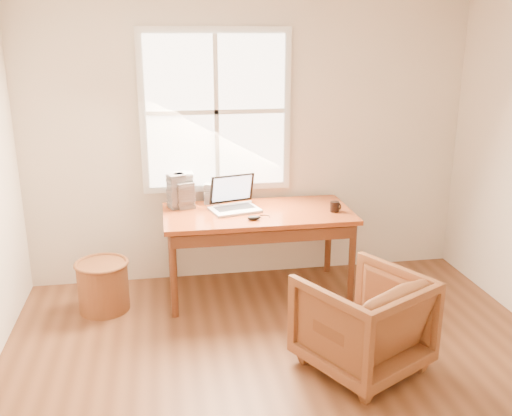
{
  "coord_description": "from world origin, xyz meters",
  "views": [
    {
      "loc": [
        -0.79,
        -2.76,
        2.21
      ],
      "look_at": [
        -0.04,
        1.65,
        0.83
      ],
      "focal_mm": 40.0,
      "sensor_mm": 36.0,
      "label": 1
    }
  ],
  "objects": [
    {
      "name": "cd_stack_c",
      "position": [
        -0.68,
        2.01,
        0.9
      ],
      "size": [
        0.17,
        0.16,
        0.3
      ],
      "primitive_type": "cube",
      "rotation": [
        0.0,
        0.0,
        0.36
      ],
      "color": "gray",
      "rests_on": "desk"
    },
    {
      "name": "cd_stack_a",
      "position": [
        -0.6,
        2.07,
        0.9
      ],
      "size": [
        0.16,
        0.14,
        0.3
      ],
      "primitive_type": "cube",
      "rotation": [
        0.0,
        0.0,
        -0.06
      ],
      "color": "silver",
      "rests_on": "desk"
    },
    {
      "name": "cd_stack_d",
      "position": [
        -0.36,
        2.13,
        0.84
      ],
      "size": [
        0.15,
        0.14,
        0.18
      ],
      "primitive_type": "cube",
      "rotation": [
        0.0,
        0.0,
        -0.12
      ],
      "color": "silver",
      "rests_on": "desk"
    },
    {
      "name": "coffee_mug",
      "position": [
        0.64,
        1.69,
        0.79
      ],
      "size": [
        0.1,
        0.1,
        0.09
      ],
      "primitive_type": "cylinder",
      "rotation": [
        0.0,
        0.0,
        0.4
      ],
      "color": "black",
      "rests_on": "desk"
    },
    {
      "name": "wicker_stool",
      "position": [
        -1.32,
        1.68,
        0.21
      ],
      "size": [
        0.45,
        0.45,
        0.41
      ],
      "primitive_type": "cylinder",
      "rotation": [
        0.0,
        0.0,
        -0.11
      ],
      "color": "brown",
      "rests_on": "room_shell"
    },
    {
      "name": "cd_stack_b",
      "position": [
        -0.61,
        2.01,
        0.86
      ],
      "size": [
        0.18,
        0.16,
        0.23
      ],
      "primitive_type": "cube",
      "rotation": [
        0.0,
        0.0,
        0.27
      ],
      "color": "#292A2F",
      "rests_on": "desk"
    },
    {
      "name": "mouse",
      "position": [
        -0.07,
        1.58,
        0.77
      ],
      "size": [
        0.11,
        0.07,
        0.04
      ],
      "primitive_type": "ellipsoid",
      "rotation": [
        0.0,
        0.0,
        -0.05
      ],
      "color": "black",
      "rests_on": "desk"
    },
    {
      "name": "desk",
      "position": [
        0.0,
        1.8,
        0.73
      ],
      "size": [
        1.6,
        0.8,
        0.04
      ],
      "primitive_type": "cube",
      "color": "brown",
      "rests_on": "room_shell"
    },
    {
      "name": "laptop",
      "position": [
        -0.19,
        1.84,
        0.88
      ],
      "size": [
        0.44,
        0.45,
        0.27
      ],
      "primitive_type": null,
      "rotation": [
        0.0,
        0.0,
        0.26
      ],
      "color": "silver",
      "rests_on": "desk"
    },
    {
      "name": "armchair",
      "position": [
        0.5,
        0.52,
        0.34
      ],
      "size": [
        1.0,
        1.0,
        0.68
      ],
      "primitive_type": "imported",
      "rotation": [
        0.0,
        0.0,
        3.64
      ],
      "color": "brown",
      "rests_on": "room_shell"
    },
    {
      "name": "room_shell",
      "position": [
        -0.02,
        0.16,
        1.32
      ],
      "size": [
        4.04,
        4.54,
        2.64
      ],
      "color": "brown",
      "rests_on": "ground"
    }
  ]
}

